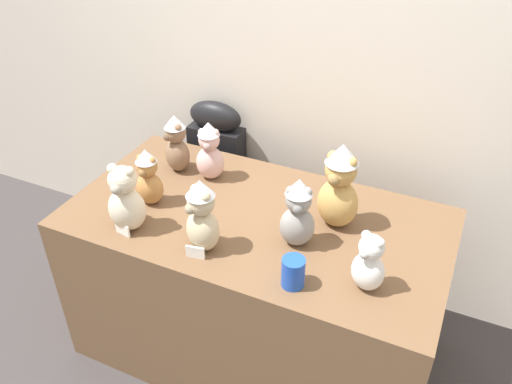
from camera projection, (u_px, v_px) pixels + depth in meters
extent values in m
plane|color=#3D3838|center=(233.00, 384.00, 2.34)|extent=(10.00, 10.00, 0.00)
cube|color=silver|center=(319.00, 37.00, 2.28)|extent=(7.00, 0.08, 2.60)
cube|color=brown|center=(256.00, 286.00, 2.31)|extent=(1.52, 0.81, 0.77)
cube|color=black|center=(219.00, 194.00, 2.86)|extent=(0.28, 0.12, 0.81)
ellipsoid|color=black|center=(215.00, 116.00, 2.59)|extent=(0.28, 0.12, 0.15)
ellipsoid|color=#B27A42|center=(150.00, 188.00, 2.14)|extent=(0.12, 0.11, 0.14)
sphere|color=#B27A42|center=(147.00, 167.00, 2.08)|extent=(0.08, 0.08, 0.08)
sphere|color=#B27A42|center=(140.00, 158.00, 2.07)|extent=(0.03, 0.03, 0.03)
sphere|color=#B27A42|center=(152.00, 161.00, 2.05)|extent=(0.03, 0.03, 0.03)
sphere|color=olive|center=(143.00, 173.00, 2.05)|extent=(0.03, 0.03, 0.03)
cone|color=silver|center=(145.00, 156.00, 2.05)|extent=(0.09, 0.09, 0.05)
ellipsoid|color=#7F6047|center=(178.00, 155.00, 2.34)|extent=(0.16, 0.15, 0.15)
sphere|color=#7F6047|center=(175.00, 133.00, 2.28)|extent=(0.09, 0.09, 0.09)
sphere|color=#7F6047|center=(172.00, 123.00, 2.28)|extent=(0.03, 0.03, 0.03)
sphere|color=#7F6047|center=(178.00, 128.00, 2.24)|extent=(0.03, 0.03, 0.03)
sphere|color=brown|center=(167.00, 137.00, 2.27)|extent=(0.04, 0.04, 0.04)
cone|color=silver|center=(174.00, 121.00, 2.25)|extent=(0.10, 0.10, 0.06)
ellipsoid|color=gray|center=(297.00, 226.00, 1.92)|extent=(0.16, 0.14, 0.16)
sphere|color=gray|center=(299.00, 200.00, 1.85)|extent=(0.09, 0.09, 0.09)
sphere|color=gray|center=(291.00, 191.00, 1.83)|extent=(0.04, 0.04, 0.04)
sphere|color=gray|center=(307.00, 192.00, 1.83)|extent=(0.04, 0.04, 0.04)
sphere|color=slate|center=(298.00, 209.00, 1.82)|extent=(0.04, 0.04, 0.04)
cone|color=silver|center=(299.00, 187.00, 1.82)|extent=(0.10, 0.10, 0.06)
ellipsoid|color=beige|center=(210.00, 163.00, 2.29)|extent=(0.15, 0.14, 0.15)
sphere|color=beige|center=(209.00, 140.00, 2.23)|extent=(0.09, 0.09, 0.09)
sphere|color=beige|center=(202.00, 132.00, 2.21)|extent=(0.03, 0.03, 0.03)
sphere|color=beige|center=(215.00, 133.00, 2.20)|extent=(0.03, 0.03, 0.03)
sphere|color=#A88783|center=(207.00, 146.00, 2.20)|extent=(0.04, 0.04, 0.04)
cone|color=silver|center=(208.00, 129.00, 2.19)|extent=(0.10, 0.10, 0.06)
ellipsoid|color=white|center=(368.00, 271.00, 1.73)|extent=(0.14, 0.13, 0.14)
sphere|color=white|center=(372.00, 247.00, 1.67)|extent=(0.08, 0.08, 0.08)
sphere|color=white|center=(366.00, 235.00, 1.67)|extent=(0.03, 0.03, 0.03)
sphere|color=white|center=(380.00, 243.00, 1.64)|extent=(0.03, 0.03, 0.03)
sphere|color=#B4B3AF|center=(365.00, 254.00, 1.66)|extent=(0.04, 0.04, 0.04)
ellipsoid|color=#CCB78E|center=(203.00, 230.00, 1.89)|extent=(0.17, 0.16, 0.17)
sphere|color=#CCB78E|center=(201.00, 202.00, 1.82)|extent=(0.10, 0.10, 0.10)
sphere|color=#CCB78E|center=(195.00, 189.00, 1.82)|extent=(0.04, 0.04, 0.04)
sphere|color=#CCB78E|center=(205.00, 197.00, 1.78)|extent=(0.04, 0.04, 0.04)
sphere|color=#9D8E71|center=(191.00, 209.00, 1.81)|extent=(0.04, 0.04, 0.04)
cone|color=silver|center=(200.00, 188.00, 1.79)|extent=(0.10, 0.10, 0.06)
ellipsoid|color=beige|center=(127.00, 209.00, 1.99)|extent=(0.16, 0.14, 0.18)
sphere|color=beige|center=(122.00, 180.00, 1.91)|extent=(0.11, 0.11, 0.11)
sphere|color=beige|center=(112.00, 169.00, 1.89)|extent=(0.04, 0.04, 0.04)
sphere|color=beige|center=(129.00, 172.00, 1.88)|extent=(0.04, 0.04, 0.04)
sphere|color=#ABA08A|center=(117.00, 189.00, 1.88)|extent=(0.04, 0.04, 0.04)
ellipsoid|color=tan|center=(337.00, 203.00, 2.00)|extent=(0.18, 0.16, 0.20)
sphere|color=tan|center=(341.00, 170.00, 1.92)|extent=(0.12, 0.12, 0.12)
sphere|color=tan|center=(333.00, 157.00, 1.91)|extent=(0.04, 0.04, 0.04)
sphere|color=tan|center=(351.00, 163.00, 1.87)|extent=(0.04, 0.04, 0.04)
sphere|color=olive|center=(334.00, 179.00, 1.89)|extent=(0.05, 0.05, 0.05)
cone|color=silver|center=(343.00, 154.00, 1.88)|extent=(0.12, 0.12, 0.08)
cylinder|color=blue|center=(293.00, 272.00, 1.75)|extent=(0.08, 0.08, 0.11)
cube|color=white|center=(122.00, 229.00, 1.99)|extent=(0.07, 0.02, 0.05)
cube|color=white|center=(137.00, 210.00, 2.09)|extent=(0.07, 0.01, 0.05)
cube|color=white|center=(195.00, 252.00, 1.88)|extent=(0.07, 0.02, 0.05)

